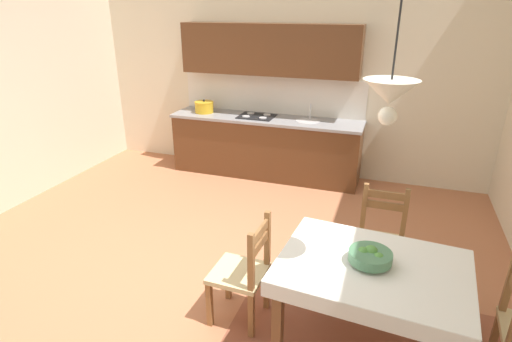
% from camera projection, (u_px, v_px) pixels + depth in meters
% --- Properties ---
extents(ground_plane, '(6.48, 6.70, 0.10)m').
position_uv_depth(ground_plane, '(197.00, 285.00, 3.93)').
color(ground_plane, '#B7704C').
extents(wall_back, '(6.48, 0.12, 3.98)m').
position_uv_depth(wall_back, '(288.00, 38.00, 5.89)').
color(wall_back, beige).
rests_on(wall_back, ground_plane).
extents(kitchen_cabinetry, '(2.83, 0.63, 2.20)m').
position_uv_depth(kitchen_cabinetry, '(266.00, 120.00, 6.08)').
color(kitchen_cabinetry, '#56331C').
rests_on(kitchen_cabinetry, ground_plane).
extents(dining_table, '(1.37, 1.06, 0.75)m').
position_uv_depth(dining_table, '(371.00, 280.00, 2.91)').
color(dining_table, brown).
rests_on(dining_table, ground_plane).
extents(dining_chair_tv_side, '(0.43, 0.43, 0.93)m').
position_uv_depth(dining_chair_tv_side, '(243.00, 273.00, 3.29)').
color(dining_chair_tv_side, '#D1BC89').
rests_on(dining_chair_tv_side, ground_plane).
extents(dining_chair_kitchen_side, '(0.42, 0.42, 0.93)m').
position_uv_depth(dining_chair_kitchen_side, '(380.00, 241.00, 3.73)').
color(dining_chair_kitchen_side, '#D1BC89').
rests_on(dining_chair_kitchen_side, ground_plane).
extents(fruit_bowl, '(0.30, 0.30, 0.12)m').
position_uv_depth(fruit_bowl, '(370.00, 256.00, 2.86)').
color(fruit_bowl, '#4C7F5B').
rests_on(fruit_bowl, dining_table).
extents(pendant_lamp, '(0.32, 0.32, 0.80)m').
position_uv_depth(pendant_lamp, '(390.00, 94.00, 2.34)').
color(pendant_lamp, black).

